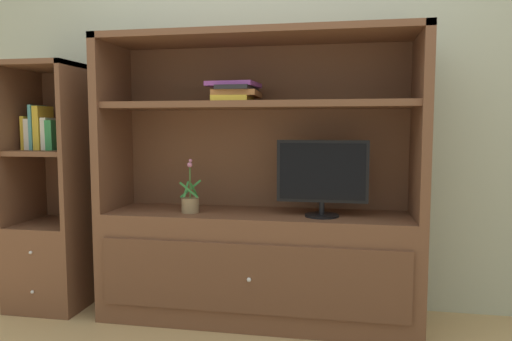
# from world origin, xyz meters

# --- Properties ---
(painted_rear_wall) EXTENTS (6.00, 0.10, 2.80)m
(painted_rear_wall) POSITION_xyz_m (0.00, 0.75, 1.40)
(painted_rear_wall) COLOR #ADB29E
(painted_rear_wall) RESTS_ON ground_plane
(media_console) EXTENTS (1.83, 0.50, 1.65)m
(media_console) POSITION_xyz_m (0.00, 0.41, 0.51)
(media_console) COLOR brown
(media_console) RESTS_ON ground_plane
(tv_monitor) EXTENTS (0.50, 0.19, 0.42)m
(tv_monitor) POSITION_xyz_m (0.37, 0.35, 0.86)
(tv_monitor) COLOR black
(tv_monitor) RESTS_ON media_console
(potted_plant) EXTENTS (0.12, 0.10, 0.31)m
(potted_plant) POSITION_xyz_m (-0.38, 0.33, 0.69)
(potted_plant) COLOR #8C7251
(potted_plant) RESTS_ON media_console
(magazine_stack) EXTENTS (0.29, 0.36, 0.11)m
(magazine_stack) POSITION_xyz_m (-0.13, 0.40, 1.33)
(magazine_stack) COLOR gold
(magazine_stack) RESTS_ON media_console
(bookshelf_tall) EXTENTS (0.45, 0.48, 1.51)m
(bookshelf_tall) POSITION_xyz_m (-1.31, 0.41, 0.50)
(bookshelf_tall) COLOR brown
(bookshelf_tall) RESTS_ON ground_plane
(upright_book_row) EXTENTS (0.23, 0.18, 0.28)m
(upright_book_row) POSITION_xyz_m (-1.35, 0.40, 1.10)
(upright_book_row) COLOR gold
(upright_book_row) RESTS_ON bookshelf_tall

